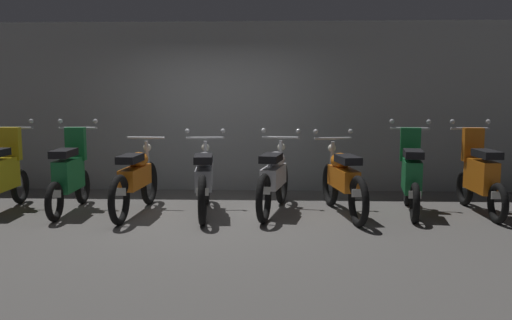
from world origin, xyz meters
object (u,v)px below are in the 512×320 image
at_px(motorbike_slot_3, 136,179).
at_px(motorbike_slot_6, 343,180).
at_px(motorbike_slot_4, 204,179).
at_px(motorbike_slot_7, 411,176).
at_px(motorbike_slot_1, 2,174).
at_px(motorbike_slot_2, 70,175).
at_px(motorbike_slot_5, 274,178).
at_px(motorbike_slot_8, 480,176).

relative_size(motorbike_slot_3, motorbike_slot_6, 1.01).
height_order(motorbike_slot_4, motorbike_slot_7, motorbike_slot_7).
relative_size(motorbike_slot_1, motorbike_slot_2, 1.00).
xyz_separation_m(motorbike_slot_4, motorbike_slot_7, (2.88, 0.17, 0.04)).
bearing_deg(motorbike_slot_2, motorbike_slot_5, 1.41).
xyz_separation_m(motorbike_slot_4, motorbike_slot_6, (1.91, -0.00, 0.00)).
relative_size(motorbike_slot_6, motorbike_slot_8, 1.15).
xyz_separation_m(motorbike_slot_2, motorbike_slot_4, (1.91, -0.05, -0.04)).
bearing_deg(motorbike_slot_5, motorbike_slot_8, 1.29).
bearing_deg(motorbike_slot_5, motorbike_slot_3, -175.41).
relative_size(motorbike_slot_2, motorbike_slot_8, 1.00).
bearing_deg(motorbike_slot_5, motorbike_slot_6, -7.54).
height_order(motorbike_slot_3, motorbike_slot_6, motorbike_slot_6).
bearing_deg(motorbike_slot_2, motorbike_slot_6, -0.82).
relative_size(motorbike_slot_5, motorbike_slot_7, 1.15).
distance_m(motorbike_slot_4, motorbike_slot_8, 3.83).
xyz_separation_m(motorbike_slot_5, motorbike_slot_8, (2.86, 0.06, 0.04)).
xyz_separation_m(motorbike_slot_3, motorbike_slot_6, (2.86, 0.03, 0.00)).
height_order(motorbike_slot_1, motorbike_slot_2, same).
height_order(motorbike_slot_2, motorbike_slot_8, same).
height_order(motorbike_slot_5, motorbike_slot_6, same).
bearing_deg(motorbike_slot_7, motorbike_slot_4, -176.64).
height_order(motorbike_slot_2, motorbike_slot_7, same).
xyz_separation_m(motorbike_slot_1, motorbike_slot_7, (5.75, 0.14, 0.00)).
height_order(motorbike_slot_5, motorbike_slot_8, motorbike_slot_8).
distance_m(motorbike_slot_1, motorbike_slot_8, 6.70).
xyz_separation_m(motorbike_slot_1, motorbike_slot_6, (4.78, -0.03, -0.04)).
bearing_deg(motorbike_slot_1, motorbike_slot_8, 1.33).
distance_m(motorbike_slot_5, motorbike_slot_8, 2.86).
height_order(motorbike_slot_4, motorbike_slot_8, motorbike_slot_8).
relative_size(motorbike_slot_7, motorbike_slot_8, 1.00).
bearing_deg(motorbike_slot_3, motorbike_slot_8, 2.62).
distance_m(motorbike_slot_1, motorbike_slot_2, 0.96).
relative_size(motorbike_slot_5, motorbike_slot_8, 1.15).
bearing_deg(motorbike_slot_5, motorbike_slot_1, -178.64).
xyz_separation_m(motorbike_slot_2, motorbike_slot_8, (5.74, 0.14, 0.00)).
xyz_separation_m(motorbike_slot_4, motorbike_slot_8, (3.83, 0.19, 0.04)).
distance_m(motorbike_slot_1, motorbike_slot_7, 5.75).
relative_size(motorbike_slot_1, motorbike_slot_5, 0.87).
bearing_deg(motorbike_slot_1, motorbike_slot_6, -0.42).
height_order(motorbike_slot_3, motorbike_slot_5, motorbike_slot_5).
height_order(motorbike_slot_3, motorbike_slot_4, motorbike_slot_4).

